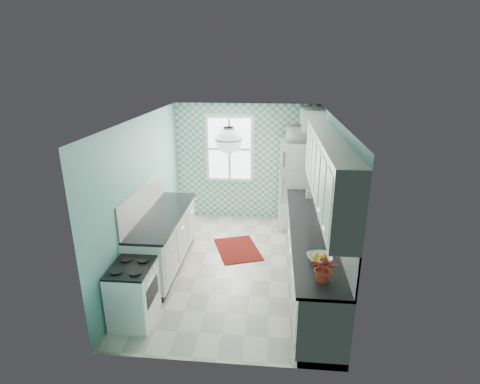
# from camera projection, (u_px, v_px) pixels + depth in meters

# --- Properties ---
(floor) EXTENTS (3.00, 4.40, 0.02)m
(floor) POSITION_uv_depth(u_px,v_px,m) (236.00, 266.00, 6.40)
(floor) COLOR beige
(floor) RESTS_ON ground
(ceiling) EXTENTS (3.00, 4.40, 0.02)m
(ceiling) POSITION_uv_depth(u_px,v_px,m) (235.00, 118.00, 5.58)
(ceiling) COLOR white
(ceiling) RESTS_ON wall_back
(wall_back) EXTENTS (3.00, 0.02, 2.50)m
(wall_back) POSITION_uv_depth(u_px,v_px,m) (246.00, 162.00, 8.07)
(wall_back) COLOR #62A799
(wall_back) RESTS_ON floor
(wall_front) EXTENTS (3.00, 0.02, 2.50)m
(wall_front) POSITION_uv_depth(u_px,v_px,m) (213.00, 269.00, 3.91)
(wall_front) COLOR #62A799
(wall_front) RESTS_ON floor
(wall_left) EXTENTS (0.02, 4.40, 2.50)m
(wall_left) POSITION_uv_depth(u_px,v_px,m) (144.00, 194.00, 6.12)
(wall_left) COLOR #62A799
(wall_left) RESTS_ON floor
(wall_right) EXTENTS (0.02, 4.40, 2.50)m
(wall_right) POSITION_uv_depth(u_px,v_px,m) (331.00, 200.00, 5.86)
(wall_right) COLOR #62A799
(wall_right) RESTS_ON floor
(accent_wall) EXTENTS (3.00, 0.01, 2.50)m
(accent_wall) POSITION_uv_depth(u_px,v_px,m) (246.00, 163.00, 8.05)
(accent_wall) COLOR #54A795
(accent_wall) RESTS_ON wall_back
(window) EXTENTS (1.04, 0.05, 1.44)m
(window) POSITION_uv_depth(u_px,v_px,m) (230.00, 149.00, 7.95)
(window) COLOR white
(window) RESTS_ON wall_back
(backsplash_right) EXTENTS (0.02, 3.60, 0.51)m
(backsplash_right) POSITION_uv_depth(u_px,v_px,m) (333.00, 213.00, 5.50)
(backsplash_right) COLOR white
(backsplash_right) RESTS_ON wall_right
(backsplash_left) EXTENTS (0.02, 2.15, 0.51)m
(backsplash_left) POSITION_uv_depth(u_px,v_px,m) (144.00, 199.00, 6.07)
(backsplash_left) COLOR white
(backsplash_left) RESTS_ON wall_left
(upper_cabinets_right) EXTENTS (0.33, 3.20, 0.90)m
(upper_cabinets_right) POSITION_uv_depth(u_px,v_px,m) (328.00, 170.00, 5.09)
(upper_cabinets_right) COLOR silver
(upper_cabinets_right) RESTS_ON wall_right
(upper_cabinet_fridge) EXTENTS (0.40, 0.74, 0.40)m
(upper_cabinet_fridge) POSITION_uv_depth(u_px,v_px,m) (311.00, 119.00, 7.27)
(upper_cabinet_fridge) COLOR silver
(upper_cabinet_fridge) RESTS_ON wall_right
(ceiling_light) EXTENTS (0.34, 0.34, 0.35)m
(ceiling_light) POSITION_uv_depth(u_px,v_px,m) (229.00, 141.00, 4.88)
(ceiling_light) COLOR silver
(ceiling_light) RESTS_ON ceiling
(base_cabinets_right) EXTENTS (0.60, 3.60, 0.90)m
(base_cabinets_right) POSITION_uv_depth(u_px,v_px,m) (310.00, 257.00, 5.77)
(base_cabinets_right) COLOR white
(base_cabinets_right) RESTS_ON floor
(countertop_right) EXTENTS (0.63, 3.60, 0.04)m
(countertop_right) POSITION_uv_depth(u_px,v_px,m) (311.00, 229.00, 5.62)
(countertop_right) COLOR black
(countertop_right) RESTS_ON base_cabinets_right
(base_cabinets_left) EXTENTS (0.60, 2.15, 0.90)m
(base_cabinets_left) POSITION_uv_depth(u_px,v_px,m) (164.00, 241.00, 6.29)
(base_cabinets_left) COLOR white
(base_cabinets_left) RESTS_ON floor
(countertop_left) EXTENTS (0.63, 2.15, 0.04)m
(countertop_left) POSITION_uv_depth(u_px,v_px,m) (163.00, 215.00, 6.13)
(countertop_left) COLOR black
(countertop_left) RESTS_ON base_cabinets_left
(fridge) EXTENTS (0.79, 0.78, 1.81)m
(fridge) POSITION_uv_depth(u_px,v_px,m) (298.00, 185.00, 7.70)
(fridge) COLOR silver
(fridge) RESTS_ON floor
(stove) EXTENTS (0.53, 0.66, 0.79)m
(stove) POSITION_uv_depth(u_px,v_px,m) (133.00, 293.00, 4.93)
(stove) COLOR white
(stove) RESTS_ON floor
(sink) EXTENTS (0.48, 0.40, 0.53)m
(sink) POSITION_uv_depth(u_px,v_px,m) (308.00, 210.00, 6.32)
(sink) COLOR silver
(sink) RESTS_ON countertop_right
(rug) EXTENTS (1.02, 1.20, 0.02)m
(rug) POSITION_uv_depth(u_px,v_px,m) (238.00, 249.00, 6.94)
(rug) COLOR maroon
(rug) RESTS_ON floor
(dish_towel) EXTENTS (0.07, 0.22, 0.33)m
(dish_towel) POSITION_uv_depth(u_px,v_px,m) (288.00, 221.00, 7.01)
(dish_towel) COLOR #5FBEB5
(dish_towel) RESTS_ON base_cabinets_right
(fruit_bowl) EXTENTS (0.36, 0.36, 0.08)m
(fruit_bowl) POSITION_uv_depth(u_px,v_px,m) (319.00, 258.00, 4.67)
(fruit_bowl) COLOR silver
(fruit_bowl) RESTS_ON countertop_right
(potted_plant) EXTENTS (0.37, 0.35, 0.34)m
(potted_plant) POSITION_uv_depth(u_px,v_px,m) (325.00, 268.00, 4.18)
(potted_plant) COLOR #A91308
(potted_plant) RESTS_ON countertop_right
(soap_bottle) EXTENTS (0.10, 0.10, 0.22)m
(soap_bottle) POSITION_uv_depth(u_px,v_px,m) (309.00, 192.00, 6.82)
(soap_bottle) COLOR #A0B0BA
(soap_bottle) RESTS_ON countertop_right
(microwave) EXTENTS (0.60, 0.42, 0.32)m
(microwave) POSITION_uv_depth(u_px,v_px,m) (301.00, 133.00, 7.35)
(microwave) COLOR silver
(microwave) RESTS_ON fridge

